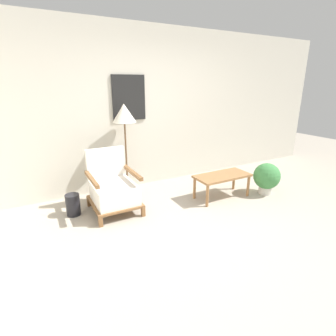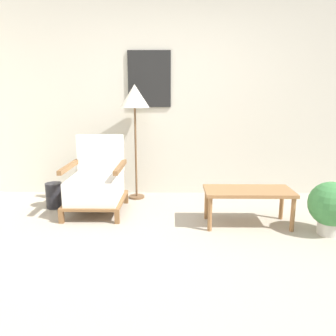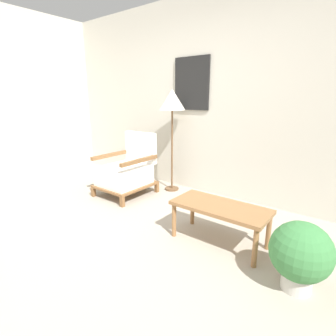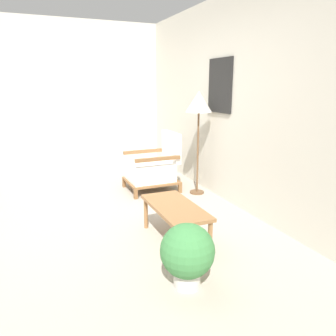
% 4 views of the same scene
% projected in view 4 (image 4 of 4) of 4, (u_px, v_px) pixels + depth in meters
% --- Properties ---
extents(ground_plane, '(14.00, 14.00, 0.00)m').
position_uv_depth(ground_plane, '(72.00, 230.00, 3.63)').
color(ground_plane, '#A89E8E').
extents(wall_back, '(8.00, 0.09, 2.70)m').
position_uv_depth(wall_back, '(240.00, 102.00, 4.11)').
color(wall_back, beige).
rests_on(wall_back, ground_plane).
extents(wall_left, '(0.06, 8.00, 2.70)m').
position_uv_depth(wall_left, '(75.00, 96.00, 6.06)').
color(wall_left, beige).
rests_on(wall_left, ground_plane).
extents(armchair, '(0.65, 0.74, 0.87)m').
position_uv_depth(armchair, '(153.00, 168.00, 4.94)').
color(armchair, brown).
rests_on(armchair, ground_plane).
extents(floor_lamp, '(0.37, 0.37, 1.48)m').
position_uv_depth(floor_lamp, '(199.00, 105.00, 4.55)').
color(floor_lamp, brown).
rests_on(floor_lamp, ground_plane).
extents(coffee_table, '(0.91, 0.42, 0.39)m').
position_uv_depth(coffee_table, '(175.00, 210.00, 3.30)').
color(coffee_table, olive).
rests_on(coffee_table, ground_plane).
extents(vase, '(0.19, 0.19, 0.31)m').
position_uv_depth(vase, '(149.00, 171.00, 5.53)').
color(vase, black).
rests_on(vase, ground_plane).
extents(potted_plant, '(0.43, 0.43, 0.53)m').
position_uv_depth(potted_plant, '(187.00, 253.00, 2.55)').
color(potted_plant, beige).
rests_on(potted_plant, ground_plane).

